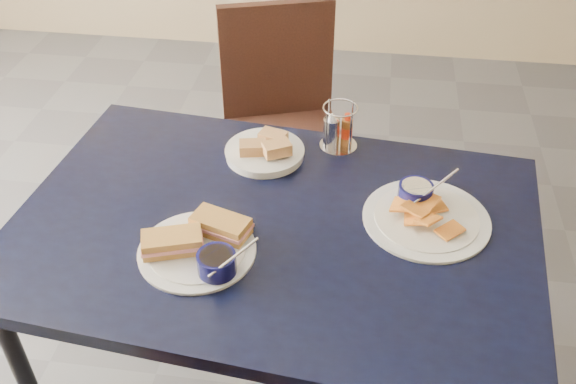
# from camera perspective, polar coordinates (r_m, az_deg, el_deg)

# --- Properties ---
(dining_table) EXTENTS (1.39, 1.00, 0.75)m
(dining_table) POSITION_cam_1_polar(r_m,az_deg,el_deg) (1.66, -1.22, -4.29)
(dining_table) COLOR black
(dining_table) RESTS_ON ground
(chair_far) EXTENTS (0.54, 0.54, 0.92)m
(chair_far) POSITION_cam_1_polar(r_m,az_deg,el_deg) (2.49, 0.05, 7.23)
(chair_far) COLOR black
(chair_far) RESTS_ON ground
(sandwich_plate) EXTENTS (0.31, 0.28, 0.12)m
(sandwich_plate) POSITION_cam_1_polar(r_m,az_deg,el_deg) (1.53, -7.77, -4.68)
(sandwich_plate) COLOR white
(sandwich_plate) RESTS_ON dining_table
(plantain_plate) EXTENTS (0.32, 0.32, 0.12)m
(plantain_plate) POSITION_cam_1_polar(r_m,az_deg,el_deg) (1.66, 11.92, -1.65)
(plantain_plate) COLOR white
(plantain_plate) RESTS_ON dining_table
(bread_basket) EXTENTS (0.22, 0.22, 0.07)m
(bread_basket) POSITION_cam_1_polar(r_m,az_deg,el_deg) (1.83, -2.01, 3.68)
(bread_basket) COLOR white
(bread_basket) RESTS_ON dining_table
(condiment_caddy) EXTENTS (0.11, 0.11, 0.14)m
(condiment_caddy) POSITION_cam_1_polar(r_m,az_deg,el_deg) (1.86, 4.42, 5.53)
(condiment_caddy) COLOR silver
(condiment_caddy) RESTS_ON dining_table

